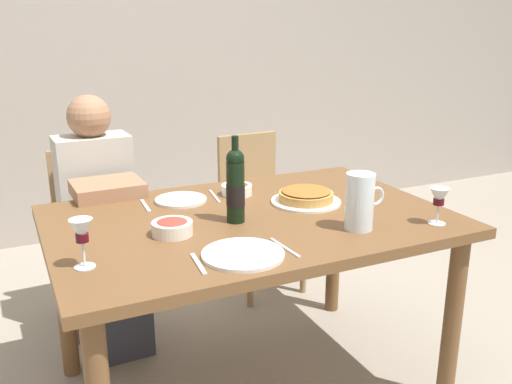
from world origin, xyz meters
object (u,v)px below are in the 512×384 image
salad_bowl (172,227)px  dinner_plate_right_setting (243,254)px  wine_glass_left_diner (82,233)px  dinner_plate_left_setting (181,200)px  baked_tart (306,196)px  chair_left (94,224)px  dining_table (250,239)px  wine_glass_right_diner (439,199)px  wine_bottle (235,186)px  chair_right (256,202)px  water_pitcher (360,205)px  olive_bowl (237,189)px  diner_left (102,215)px

salad_bowl → dinner_plate_right_setting: (0.15, -0.28, -0.02)m
wine_glass_left_diner → dinner_plate_left_setting: (0.47, 0.50, -0.10)m
baked_tart → chair_left: (-0.73, 0.86, -0.29)m
dinner_plate_left_setting → dinner_plate_right_setting: 0.63m
dining_table → chair_left: (-0.45, 0.91, -0.17)m
dining_table → wine_glass_right_diner: wine_glass_right_diner is taller
wine_bottle → wine_glass_right_diner: size_ratio=2.36×
wine_glass_right_diner → dinner_plate_left_setting: bearing=139.2°
wine_bottle → chair_right: size_ratio=0.37×
chair_left → salad_bowl: bearing=95.4°
wine_bottle → wine_glass_left_diner: (-0.57, -0.18, -0.03)m
water_pitcher → olive_bowl: (-0.23, 0.57, -0.06)m
salad_bowl → wine_glass_left_diner: 0.36m
salad_bowl → baked_tart: bearing=10.8°
wine_bottle → dinner_plate_left_setting: wine_bottle is taller
wine_glass_left_diner → dining_table: bearing=18.1°
olive_bowl → chair_left: size_ratio=0.15×
chair_right → chair_left: bearing=-3.9°
olive_bowl → dining_table: bearing=-103.0°
olive_bowl → salad_bowl: bearing=-139.0°
dining_table → diner_left: size_ratio=1.29×
chair_left → wine_bottle: bearing=110.0°
chair_right → wine_glass_left_diner: bearing=42.4°
diner_left → chair_right: size_ratio=1.33×
olive_bowl → dinner_plate_right_setting: (-0.25, -0.62, -0.02)m
chair_right → olive_bowl: bearing=55.3°
dining_table → dinner_plate_right_setting: dinner_plate_right_setting is taller
wine_bottle → baked_tart: (0.35, 0.09, -0.11)m
salad_bowl → diner_left: diner_left is taller
baked_tart → wine_glass_right_diner: size_ratio=2.10×
wine_bottle → dinner_plate_right_setting: size_ratio=1.22×
dining_table → salad_bowl: bearing=-169.5°
dinner_plate_left_setting → wine_glass_right_diner: bearing=-40.8°
wine_bottle → dinner_plate_left_setting: (-0.11, 0.32, -0.13)m
water_pitcher → chair_left: water_pitcher is taller
baked_tart → wine_glass_right_diner: 0.53m
salad_bowl → olive_bowl: (0.39, 0.34, -0.00)m
wine_glass_right_diner → chair_left: wine_glass_right_diner is taller
dinner_plate_left_setting → wine_bottle: bearing=-71.3°
salad_bowl → olive_bowl: salad_bowl is taller
salad_bowl → dinner_plate_right_setting: salad_bowl is taller
dinner_plate_right_setting → diner_left: diner_left is taller
baked_tart → wine_glass_right_diner: wine_glass_right_diner is taller
salad_bowl → dinner_plate_left_setting: salad_bowl is taller
diner_left → chair_left: bearing=-90.3°
olive_bowl → dinner_plate_left_setting: olive_bowl is taller
wine_glass_right_diner → dinner_plate_right_setting: wine_glass_right_diner is taller
wine_glass_right_diner → diner_left: diner_left is taller
olive_bowl → chair_right: bearing=58.3°
diner_left → dinner_plate_right_setting: bearing=102.8°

